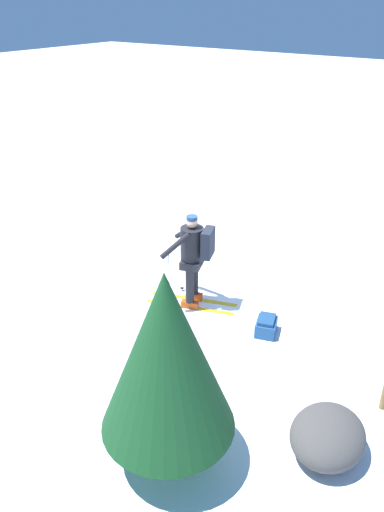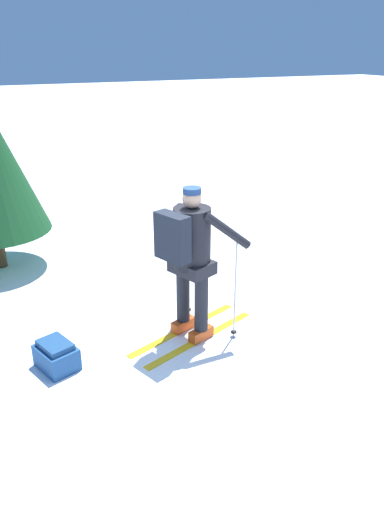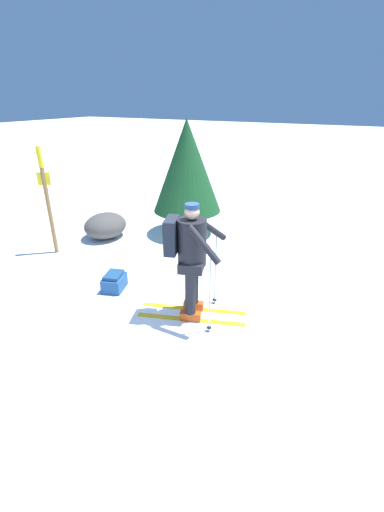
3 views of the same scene
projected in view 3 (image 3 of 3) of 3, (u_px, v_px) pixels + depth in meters
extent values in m
plane|color=white|center=(174.00, 314.00, 5.16)|extent=(80.00, 80.00, 0.00)
cube|color=gold|center=(194.00, 309.00, 5.27)|extent=(0.61, 1.54, 0.01)
cube|color=#C64714|center=(194.00, 305.00, 5.24)|extent=(0.20, 0.32, 0.12)
cylinder|color=black|center=(194.00, 281.00, 5.07)|extent=(0.15, 0.15, 0.72)
cube|color=gold|center=(190.00, 319.00, 5.02)|extent=(0.61, 1.54, 0.01)
cube|color=#C64714|center=(190.00, 316.00, 4.99)|extent=(0.20, 0.32, 0.12)
cylinder|color=black|center=(190.00, 291.00, 4.81)|extent=(0.15, 0.15, 0.72)
cube|color=black|center=(192.00, 264.00, 4.79)|extent=(0.52, 0.46, 0.14)
cylinder|color=black|center=(192.00, 242.00, 4.65)|extent=(0.40, 0.40, 0.65)
sphere|color=tan|center=(192.00, 212.00, 4.47)|extent=(0.20, 0.20, 0.20)
cylinder|color=navy|center=(192.00, 206.00, 4.43)|extent=(0.19, 0.19, 0.06)
cube|color=black|center=(172.00, 235.00, 4.65)|extent=(0.42, 0.28, 0.49)
cylinder|color=#B2B7BC|center=(215.00, 270.00, 5.17)|extent=(0.02, 0.02, 1.19)
cylinder|color=black|center=(214.00, 300.00, 5.40)|extent=(0.07, 0.07, 0.01)
cylinder|color=black|center=(210.00, 228.00, 4.84)|extent=(0.46, 0.41, 0.44)
cylinder|color=#B2B7BC|center=(210.00, 294.00, 4.52)|extent=(0.02, 0.02, 1.19)
cylinder|color=black|center=(209.00, 328.00, 4.75)|extent=(0.07, 0.07, 0.01)
cylinder|color=black|center=(204.00, 245.00, 4.30)|extent=(0.19, 0.53, 0.44)
cube|color=navy|center=(114.00, 283.00, 5.77)|extent=(0.50, 0.43, 0.24)
cube|color=navy|center=(114.00, 275.00, 5.71)|extent=(0.42, 0.35, 0.06)
cylinder|color=olive|center=(48.00, 203.00, 6.74)|extent=(0.08, 0.08, 2.14)
cylinder|color=yellow|center=(40.00, 157.00, 6.37)|extent=(0.09, 0.09, 0.39)
cube|color=yellow|center=(44.00, 179.00, 6.54)|extent=(0.16, 0.21, 0.24)
ellipsoid|color=#474442|center=(105.00, 226.00, 7.84)|extent=(1.03, 0.87, 0.57)
cylinder|color=#4C331E|center=(187.00, 222.00, 8.09)|extent=(0.14, 0.14, 0.57)
cone|color=#14421E|center=(187.00, 166.00, 7.55)|extent=(1.55, 1.55, 2.01)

